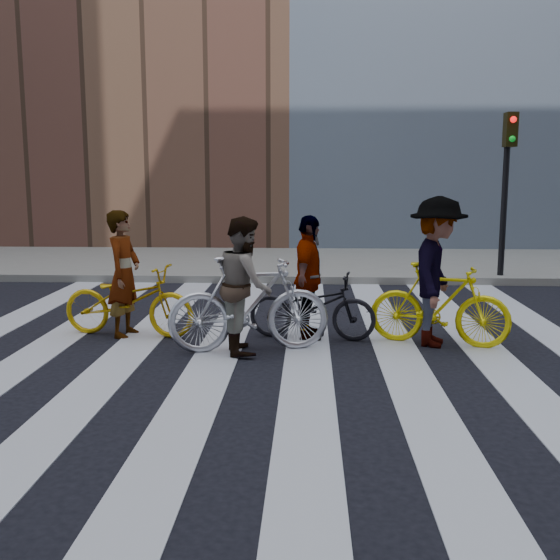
# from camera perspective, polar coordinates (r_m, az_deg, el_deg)

# --- Properties ---
(ground) EXTENTS (100.00, 100.00, 0.00)m
(ground) POSITION_cam_1_polar(r_m,az_deg,el_deg) (8.11, -1.48, -6.30)
(ground) COLOR black
(ground) RESTS_ON ground
(sidewalk_far) EXTENTS (100.00, 5.00, 0.15)m
(sidewalk_far) POSITION_cam_1_polar(r_m,az_deg,el_deg) (15.44, 0.50, 1.47)
(sidewalk_far) COLOR gray
(sidewalk_far) RESTS_ON ground
(zebra_crosswalk) EXTENTS (8.25, 10.00, 0.01)m
(zebra_crosswalk) POSITION_cam_1_polar(r_m,az_deg,el_deg) (8.11, -1.48, -6.26)
(zebra_crosswalk) COLOR silver
(zebra_crosswalk) RESTS_ON ground
(traffic_signal) EXTENTS (0.22, 0.42, 3.33)m
(traffic_signal) POSITION_cam_1_polar(r_m,az_deg,el_deg) (13.66, 19.18, 9.22)
(traffic_signal) COLOR black
(traffic_signal) RESTS_ON ground
(bike_yellow_left) EXTENTS (1.91, 0.92, 0.96)m
(bike_yellow_left) POSITION_cam_1_polar(r_m,az_deg,el_deg) (9.04, -13.05, -1.77)
(bike_yellow_left) COLOR gold
(bike_yellow_left) RESTS_ON ground
(bike_silver_mid) EXTENTS (2.05, 0.93, 1.19)m
(bike_silver_mid) POSITION_cam_1_polar(r_m,az_deg,el_deg) (8.01, -2.71, -2.12)
(bike_silver_mid) COLOR silver
(bike_silver_mid) RESTS_ON ground
(bike_yellow_right) EXTENTS (1.83, 0.99, 1.06)m
(bike_yellow_right) POSITION_cam_1_polar(r_m,az_deg,el_deg) (8.56, 13.72, -2.08)
(bike_yellow_right) COLOR yellow
(bike_yellow_right) RESTS_ON ground
(bike_dark_rear) EXTENTS (1.76, 0.85, 0.89)m
(bike_dark_rear) POSITION_cam_1_polar(r_m,az_deg,el_deg) (8.66, 2.80, -2.28)
(bike_dark_rear) COLOR black
(bike_dark_rear) RESTS_ON ground
(rider_left) EXTENTS (0.50, 0.67, 1.70)m
(rider_left) POSITION_cam_1_polar(r_m,az_deg,el_deg) (8.99, -13.44, 0.53)
(rider_left) COLOR slate
(rider_left) RESTS_ON ground
(rider_mid) EXTENTS (0.78, 0.92, 1.67)m
(rider_mid) POSITION_cam_1_polar(r_m,az_deg,el_deg) (7.97, -3.08, -0.43)
(rider_mid) COLOR slate
(rider_mid) RESTS_ON ground
(rider_right) EXTENTS (1.03, 1.38, 1.90)m
(rider_right) POSITION_cam_1_polar(r_m,az_deg,el_deg) (8.48, 13.50, 0.70)
(rider_right) COLOR slate
(rider_right) RESTS_ON ground
(rider_rear) EXTENTS (0.55, 1.01, 1.64)m
(rider_rear) POSITION_cam_1_polar(r_m,az_deg,el_deg) (8.59, 2.48, 0.20)
(rider_rear) COLOR slate
(rider_rear) RESTS_ON ground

